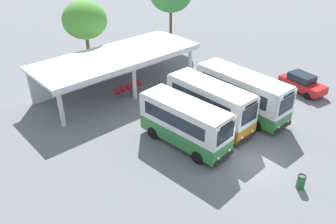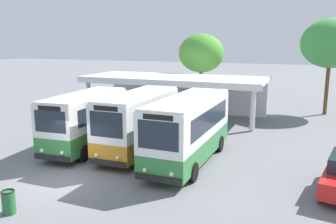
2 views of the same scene
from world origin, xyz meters
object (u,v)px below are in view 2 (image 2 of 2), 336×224
Objects in this scene: litter_bin_apron at (9,202)px; waiting_chair_fifth_seat at (184,115)px; waiting_chair_second_from_end at (163,113)px; waiting_chair_middle_seat at (170,114)px; waiting_chair_end_by_column at (155,113)px; city_bus_nearest_orange at (86,119)px; city_bus_second_in_row at (139,120)px; waiting_chair_fourth_seat at (177,114)px; city_bus_middle_cream at (189,127)px.

waiting_chair_fifth_seat is at bearing 86.83° from litter_bin_apron.
waiting_chair_second_from_end is 1.00× the size of waiting_chair_fifth_seat.
waiting_chair_middle_seat is at bearing -4.78° from waiting_chair_second_from_end.
waiting_chair_end_by_column and waiting_chair_fifth_seat have the same top height.
city_bus_nearest_orange is 0.96× the size of city_bus_second_in_row.
waiting_chair_fifth_seat is (1.23, 0.07, 0.00)m from waiting_chair_middle_seat.
city_bus_second_in_row reaches higher than city_bus_nearest_orange.
waiting_chair_fourth_seat is at bearing -176.90° from waiting_chair_fifth_seat.
waiting_chair_middle_seat and waiting_chair_fourth_seat have the same top height.
litter_bin_apron reaches higher than waiting_chair_end_by_column.
waiting_chair_fifth_seat is at bearing 3.10° from waiting_chair_fourth_seat.
city_bus_middle_cream reaches higher than waiting_chair_end_by_column.
waiting_chair_second_from_end is 16.82m from litter_bin_apron.
city_bus_middle_cream is 9.69m from waiting_chair_fifth_seat.
city_bus_nearest_orange is 8.02× the size of waiting_chair_end_by_column.
waiting_chair_middle_seat is (0.61, -0.05, 0.00)m from waiting_chair_second_from_end.
waiting_chair_end_by_column and waiting_chair_middle_seat have the same top height.
waiting_chair_second_from_end is at bearing 103.84° from city_bus_second_in_row.
waiting_chair_second_from_end is at bearing 179.26° from waiting_chair_fourth_seat.
waiting_chair_second_from_end is at bearing 175.22° from waiting_chair_middle_seat.
litter_bin_apron is at bearing -93.17° from waiting_chair_fifth_seat.
city_bus_middle_cream is 10.47m from waiting_chair_second_from_end.
city_bus_middle_cream reaches higher than city_bus_nearest_orange.
waiting_chair_middle_seat is 1.23m from waiting_chair_fifth_seat.
waiting_chair_middle_seat is 16.74m from litter_bin_apron.
waiting_chair_fifth_seat is at bearing 0.54° from waiting_chair_second_from_end.
city_bus_middle_cream is 9.90m from waiting_chair_fourth_seat.
waiting_chair_middle_seat is 1.00× the size of waiting_chair_fifth_seat.
waiting_chair_fifth_seat is (2.46, 0.13, 0.00)m from waiting_chair_end_by_column.
city_bus_second_in_row is at bearing -76.16° from waiting_chair_second_from_end.
city_bus_nearest_orange reaches higher than litter_bin_apron.
litter_bin_apron reaches higher than waiting_chair_second_from_end.
waiting_chair_fourth_seat is (-4.00, 8.95, -1.37)m from city_bus_middle_cream.
waiting_chair_middle_seat is at bearing -176.80° from waiting_chair_fifth_seat.
waiting_chair_fourth_seat is at bearing 95.77° from city_bus_second_in_row.
litter_bin_apron is (-0.93, -16.81, -0.07)m from waiting_chair_fifth_seat.
waiting_chair_end_by_column is 1.00× the size of waiting_chair_fifth_seat.
litter_bin_apron is at bearing -75.69° from city_bus_nearest_orange.
litter_bin_apron is (1.53, -16.68, -0.07)m from waiting_chair_end_by_column.
waiting_chair_second_from_end is (0.61, 0.11, 0.00)m from waiting_chair_end_by_column.
waiting_chair_end_by_column is at bearing -177.03° from waiting_chair_fifth_seat.
litter_bin_apron reaches higher than waiting_chair_middle_seat.
city_bus_second_in_row reaches higher than waiting_chair_fourth_seat.
waiting_chair_second_from_end and waiting_chair_fifth_seat have the same top height.
city_bus_second_in_row is 8.56m from waiting_chair_fifth_seat.
city_bus_second_in_row is 8.35× the size of waiting_chair_second_from_end.
city_bus_middle_cream reaches higher than waiting_chair_fifth_seat.
litter_bin_apron is at bearing -84.77° from waiting_chair_end_by_column.
city_bus_second_in_row reaches higher than waiting_chair_fifth_seat.
waiting_chair_second_from_end is 1.00× the size of waiting_chair_fourth_seat.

